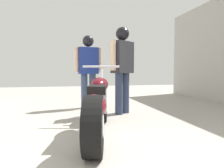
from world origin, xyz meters
The scene contains 4 objects.
ground_plane centered at (0.00, 3.16, 0.00)m, with size 16.20×16.20×0.00m, color #9E998E.
motorcycle_maroon_cruiser centered at (-0.25, 2.35, 0.40)m, with size 0.75×2.01×0.94m.
mechanic_in_blue centered at (-0.16, 4.40, 1.00)m, with size 0.66×0.28×1.67m.
mechanic_with_helmet centered at (0.44, 3.61, 1.03)m, with size 0.61×0.48×1.72m.
Camera 1 is at (-0.64, -0.18, 0.84)m, focal length 31.64 mm.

